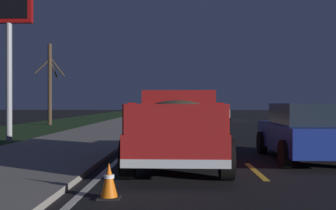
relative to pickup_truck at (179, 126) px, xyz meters
The scene contains 10 objects.
ground 16.92m from the pickup_truck, ahead, with size 144.00×144.00×0.00m, color black.
sidewalk_shoulder 17.28m from the pickup_truck, 13.23° to the left, with size 108.00×4.00×0.12m, color gray.
grass_verge 19.06m from the pickup_truck, 28.04° to the left, with size 108.00×6.00×0.01m, color #1E3819.
lane_markings 19.38m from the pickup_truck, ahead, with size 108.57×3.54×0.01m.
pickup_truck is the anchor object (origin of this frame).
sedan_blue 3.60m from the pickup_truck, 72.90° to the right, with size 4.43×2.07×1.54m.
sedan_white 28.50m from the pickup_truck, ahead, with size 4.41×2.04×1.54m.
gas_price_sign 10.32m from the pickup_truck, 46.94° to the left, with size 0.27×1.90×6.99m.
bare_tree_far 21.63m from the pickup_truck, 25.46° to the left, with size 1.64×1.91×5.82m.
traffic_cone_near 3.78m from the pickup_truck, 162.40° to the left, with size 0.36×0.36×0.58m.
Camera 1 is at (-0.04, 1.74, 1.54)m, focal length 44.56 mm.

